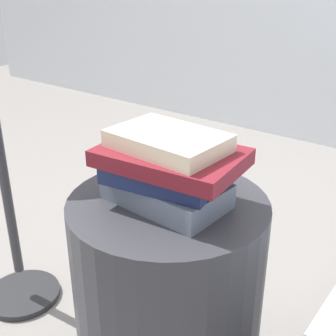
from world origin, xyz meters
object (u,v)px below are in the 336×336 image
(book_slate, at_px, (165,191))
(book_navy, at_px, (167,173))
(side_table, at_px, (168,300))
(book_maroon, at_px, (172,157))
(book_cream, at_px, (165,141))

(book_slate, relative_size, book_navy, 1.08)
(side_table, xyz_separation_m, book_navy, (0.00, -0.01, 0.34))
(book_maroon, bearing_deg, side_table, -166.17)
(book_slate, distance_m, book_maroon, 0.08)
(side_table, bearing_deg, book_maroon, 19.23)
(book_navy, xyz_separation_m, book_maroon, (0.01, 0.01, 0.03))
(book_maroon, bearing_deg, book_cream, -152.97)
(book_slate, distance_m, book_navy, 0.04)
(book_slate, bearing_deg, side_table, 63.62)
(book_navy, bearing_deg, side_table, 93.16)
(side_table, distance_m, book_maroon, 0.38)
(book_maroon, relative_size, book_cream, 1.26)
(side_table, height_order, book_slate, book_slate)
(book_slate, bearing_deg, book_maroon, 41.94)
(side_table, height_order, book_cream, book_cream)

